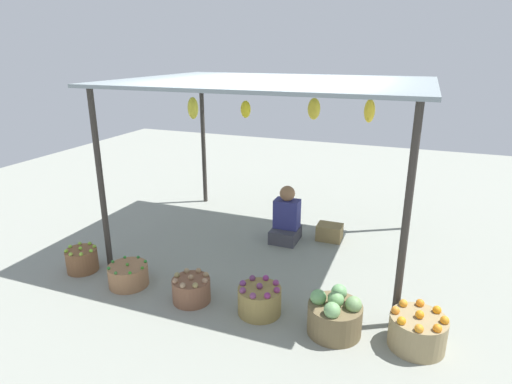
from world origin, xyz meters
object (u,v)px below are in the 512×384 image
Objects in this scene: basket_limes at (82,260)px; basket_green_chilies at (128,275)px; basket_cabbages at (335,315)px; wooden_crate_near_vendor at (329,232)px; vendor_person at (286,220)px; basket_oranges at (417,331)px; basket_purple_onions at (260,300)px; basket_potatoes at (191,289)px.

basket_limes is 0.73m from basket_green_chilies.
wooden_crate_near_vendor is at bearing 103.18° from basket_cabbages.
basket_oranges is (1.76, -1.75, -0.14)m from vendor_person.
vendor_person reaches higher than basket_oranges.
vendor_person reaches higher than basket_purple_onions.
basket_cabbages is at bearing -0.35° from basket_green_chilies.
basket_potatoes is (1.54, -0.10, -0.01)m from basket_limes.
vendor_person is 1.80m from basket_purple_onions.
vendor_person reaches higher than basket_potatoes.
basket_green_chilies is 1.10× the size of basket_potatoes.
basket_potatoes is at bearing -104.39° from vendor_person.
basket_limes is (-2.01, -1.72, -0.16)m from vendor_person.
basket_limes is 3.05m from basket_cabbages.
basket_limes is at bearing 176.17° from basket_potatoes.
basket_oranges reaches higher than basket_limes.
vendor_person is 1.57× the size of basket_oranges.
wooden_crate_near_vendor is (-1.20, 1.97, -0.05)m from basket_oranges.
basket_purple_onions reaches higher than basket_limes.
wooden_crate_near_vendor is (0.29, 1.99, -0.03)m from basket_purple_onions.
wooden_crate_near_vendor is (2.58, 1.95, -0.03)m from basket_limes.
basket_purple_onions is 2.01m from wooden_crate_near_vendor.
basket_limes reaches higher than basket_green_chilies.
basket_green_chilies is at bearing -6.15° from basket_limes.
vendor_person is 2.09m from basket_cabbages.
wooden_crate_near_vendor is at bearing 37.06° from basket_limes.
vendor_person is 2.29× the size of wooden_crate_near_vendor.
basket_purple_onions is at bearing 4.28° from basket_potatoes.
wooden_crate_near_vendor is (1.03, 2.05, -0.02)m from basket_potatoes.
basket_potatoes is 0.75m from basket_purple_onions.
basket_cabbages is at bearing -174.87° from basket_oranges.
basket_limes is 3.23m from wooden_crate_near_vendor.
basket_green_chilies is 0.87× the size of basket_cabbages.
basket_limes is at bearing 178.27° from basket_cabbages.
basket_cabbages is at bearing -76.82° from wooden_crate_near_vendor.
vendor_person reaches higher than basket_limes.
basket_oranges reaches higher than basket_green_chilies.
vendor_person reaches higher than wooden_crate_near_vendor.
basket_cabbages is at bearing 0.42° from basket_potatoes.
basket_potatoes is at bearing -3.83° from basket_limes.
basket_purple_onions is (0.28, -1.77, -0.15)m from vendor_person.
basket_limes is at bearing 173.85° from basket_green_chilies.
basket_limes is at bearing -139.48° from vendor_person.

